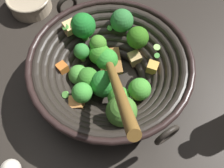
{
  "coord_description": "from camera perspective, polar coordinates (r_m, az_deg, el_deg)",
  "views": [
    {
      "loc": [
        0.0,
        -0.29,
        0.55
      ],
      "look_at": [
        0.01,
        -0.02,
        0.03
      ],
      "focal_mm": 41.68,
      "sensor_mm": 36.0,
      "label": 1
    }
  ],
  "objects": [
    {
      "name": "wok",
      "position": [
        0.57,
        -0.65,
        3.35
      ],
      "size": [
        0.35,
        0.39,
        0.27
      ],
      "color": "black",
      "rests_on": "ground"
    },
    {
      "name": "prep_bowl",
      "position": [
        0.79,
        -17.74,
        16.9
      ],
      "size": [
        0.12,
        0.12,
        0.05
      ],
      "color": "tan",
      "rests_on": "ground"
    },
    {
      "name": "ground_plane",
      "position": [
        0.63,
        -0.49,
        0.1
      ],
      "size": [
        4.0,
        4.0,
        0.0
      ],
      "primitive_type": "plane",
      "color": "#28231E"
    }
  ]
}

